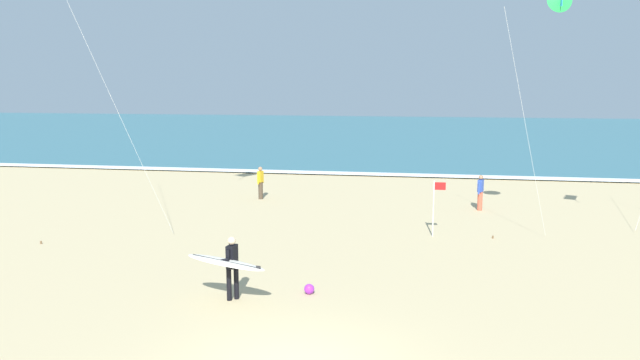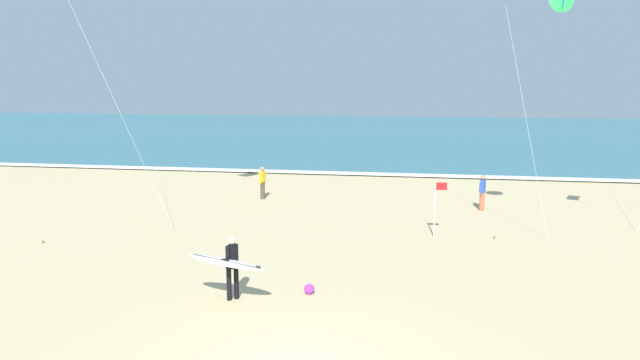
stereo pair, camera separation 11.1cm
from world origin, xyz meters
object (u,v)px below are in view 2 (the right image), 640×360
at_px(bystander_blue_top, 482,193).
at_px(bystander_yellow_top, 263,182).
at_px(kite_delta_emerald_far, 562,1).
at_px(beach_ball, 309,289).
at_px(surfer_lead, 229,263).
at_px(lifeguard_flag, 436,203).

distance_m(bystander_blue_top, bystander_yellow_top, 10.34).
relative_size(kite_delta_emerald_far, bystander_yellow_top, 5.63).
xyz_separation_m(bystander_yellow_top, beach_ball, (4.75, -12.57, -0.67)).
bearing_deg(surfer_lead, bystander_yellow_top, 101.81).
bearing_deg(bystander_yellow_top, surfer_lead, -78.19).
relative_size(surfer_lead, lifeguard_flag, 1.05).
height_order(bystander_yellow_top, beach_ball, bystander_yellow_top).
distance_m(kite_delta_emerald_far, lifeguard_flag, 8.22).
distance_m(kite_delta_emerald_far, beach_ball, 13.28).
height_order(bystander_blue_top, lifeguard_flag, lifeguard_flag).
bearing_deg(kite_delta_emerald_far, beach_ball, -136.01).
xyz_separation_m(bystander_yellow_top, lifeguard_flag, (8.21, -5.83, 0.45)).
xyz_separation_m(kite_delta_emerald_far, bystander_yellow_top, (-12.22, 5.36, -7.61)).
height_order(bystander_blue_top, bystander_yellow_top, same).
relative_size(kite_delta_emerald_far, lifeguard_flag, 4.26).
distance_m(kite_delta_emerald_far, bystander_yellow_top, 15.36).
distance_m(bystander_blue_top, lifeguard_flag, 5.39).
bearing_deg(beach_ball, bystander_yellow_top, 110.72).
relative_size(surfer_lead, bystander_yellow_top, 1.39).
xyz_separation_m(surfer_lead, bystander_yellow_top, (-2.82, 13.48, -0.23)).
relative_size(lifeguard_flag, beach_ball, 7.50).
height_order(kite_delta_emerald_far, lifeguard_flag, kite_delta_emerald_far).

